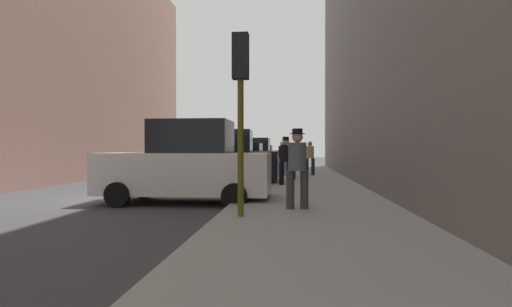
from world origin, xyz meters
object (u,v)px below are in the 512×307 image
parked_bronze_suv (252,155)px  rolling_suitcase (291,169)px  parked_gray_coupe (241,160)px  traffic_light (241,84)px  pedestrian_with_fedora (286,158)px  parked_black_suv (222,160)px  parked_white_van (187,165)px  pedestrian_in_tan_coat (310,156)px  duffel_bag (292,176)px  parked_silver_sedan (259,156)px  pedestrian_with_beanie (297,164)px  pedestrian_in_jeans (282,156)px  fire_hydrant (266,174)px

parked_bronze_suv → rolling_suitcase: 9.12m
parked_gray_coupe → traffic_light: (1.85, -14.20, 1.91)m
pedestrian_with_fedora → parked_gray_coupe: bearing=109.6°
parked_black_suv → parked_white_van: bearing=-90.0°
pedestrian_in_tan_coat → duffel_bag: size_ratio=3.89×
duffel_bag → traffic_light: bearing=-95.6°
traffic_light → pedestrian_in_tan_coat: bearing=81.6°
parked_bronze_suv → pedestrian_in_tan_coat: size_ratio=2.72×
parked_silver_sedan → pedestrian_with_beanie: bearing=-83.1°
parked_bronze_suv → parked_silver_sedan: 5.49m
parked_silver_sedan → pedestrian_in_jeans: pedestrian_in_jeans is taller
duffel_bag → parked_bronze_suv: bearing=105.1°
duffel_bag → parked_silver_sedan: bearing=100.0°
pedestrian_in_jeans → pedestrian_with_beanie: pedestrian_with_beanie is taller
parked_white_van → pedestrian_in_tan_coat: 10.49m
parked_silver_sedan → pedestrian_with_beanie: pedestrian_with_beanie is taller
traffic_light → pedestrian_in_jeans: traffic_light is taller
fire_hydrant → traffic_light: (0.05, -7.88, 2.26)m
parked_gray_coupe → parked_silver_sedan: (0.00, 11.47, 0.00)m
parked_black_suv → pedestrian_in_tan_coat: 5.77m
parked_black_suv → pedestrian_in_jeans: size_ratio=2.73×
pedestrian_in_tan_coat → traffic_light: bearing=-98.4°
parked_silver_sedan → pedestrian_in_tan_coat: pedestrian_in_tan_coat is taller
traffic_light → pedestrian_in_jeans: (0.48, 12.29, -1.65)m
parked_white_van → parked_bronze_suv: (-0.00, 17.38, 0.00)m
parked_white_van → pedestrian_with_fedora: bearing=57.5°
pedestrian_in_jeans → parked_white_van: bearing=-103.8°
parked_gray_coupe → fire_hydrant: parked_gray_coupe is taller
traffic_light → pedestrian_with_beanie: bearing=43.5°
parked_black_suv → pedestrian_with_fedora: 2.92m
parked_black_suv → parked_silver_sedan: size_ratio=1.10×
parked_black_suv → duffel_bag: bearing=28.9°
parked_white_van → rolling_suitcase: 9.17m
parked_silver_sedan → rolling_suitcase: parked_silver_sedan is taller
traffic_light → pedestrian_with_fedora: (0.75, 6.89, -1.62)m
parked_white_van → parked_bronze_suv: bearing=90.0°
duffel_bag → rolling_suitcase: bearing=91.0°
parked_black_suv → duffel_bag: parked_black_suv is taller
parked_gray_coupe → parked_silver_sedan: same height
parked_bronze_suv → pedestrian_in_jeans: 8.23m
fire_hydrant → duffel_bag: 2.14m
parked_black_suv → pedestrian_in_jeans: 4.71m
pedestrian_with_fedora → rolling_suitcase: (0.18, 4.62, -0.65)m
rolling_suitcase → duffel_bag: rolling_suitcase is taller
pedestrian_with_beanie → rolling_suitcase: pedestrian_with_beanie is taller
pedestrian_with_fedora → fire_hydrant: bearing=129.2°
pedestrian_with_fedora → duffel_bag: bearing=85.8°
pedestrian_in_jeans → pedestrian_with_fedora: 5.41m
fire_hydrant → pedestrian_in_jeans: pedestrian_in_jeans is taller
parked_bronze_suv → pedestrian_in_jeans: bearing=-73.5°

